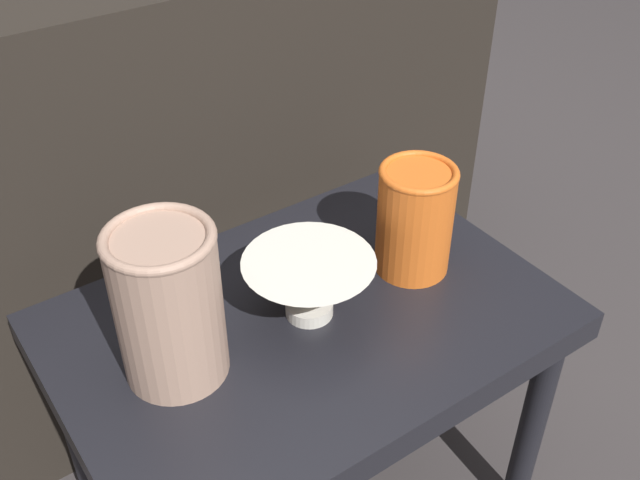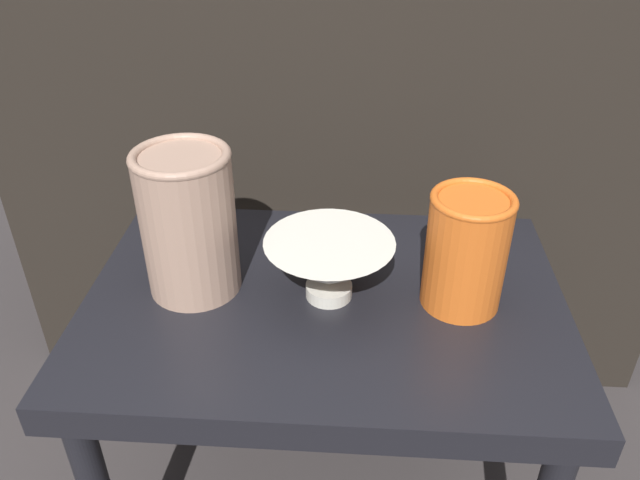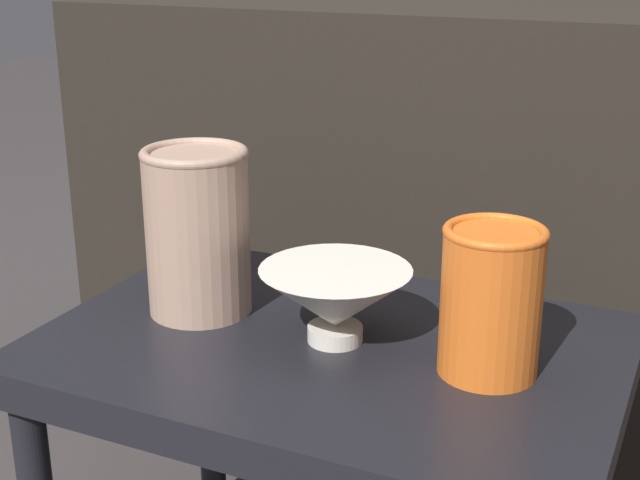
% 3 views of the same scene
% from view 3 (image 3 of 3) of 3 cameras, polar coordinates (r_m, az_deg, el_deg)
% --- Properties ---
extents(table, '(0.60, 0.41, 0.41)m').
position_cam_3_polar(table, '(0.96, 0.67, -9.23)').
color(table, black).
rests_on(table, ground_plane).
extents(couch_backdrop, '(1.14, 0.50, 0.71)m').
position_cam_3_polar(couch_backdrop, '(1.41, 9.43, 0.20)').
color(couch_backdrop, black).
rests_on(couch_backdrop, ground_plane).
extents(bowl, '(0.16, 0.16, 0.08)m').
position_cam_3_polar(bowl, '(0.92, 1.10, -3.71)').
color(bowl, silver).
rests_on(bowl, table).
extents(vase_textured_left, '(0.12, 0.12, 0.19)m').
position_cam_3_polar(vase_textured_left, '(0.98, -7.84, 0.71)').
color(vase_textured_left, tan).
rests_on(vase_textured_left, table).
extents(vase_colorful_right, '(0.10, 0.10, 0.15)m').
position_cam_3_polar(vase_colorful_right, '(0.85, 10.83, -3.82)').
color(vase_colorful_right, orange).
rests_on(vase_colorful_right, table).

